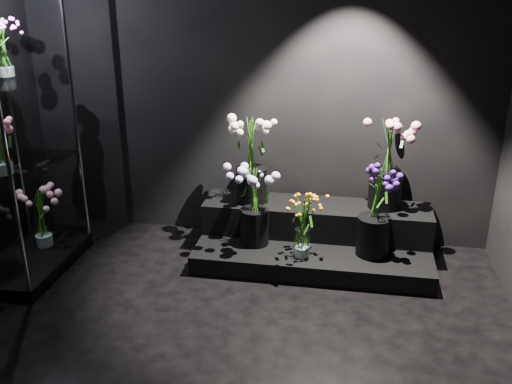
# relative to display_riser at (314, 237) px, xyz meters

# --- Properties ---
(floor) EXTENTS (4.00, 4.00, 0.00)m
(floor) POSITION_rel_display_riser_xyz_m (-0.55, -1.62, -0.17)
(floor) COLOR black
(floor) RESTS_ON ground
(wall_back) EXTENTS (4.00, 0.00, 4.00)m
(wall_back) POSITION_rel_display_riser_xyz_m (-0.55, 0.38, 1.23)
(wall_back) COLOR black
(wall_back) RESTS_ON floor
(display_riser) EXTENTS (1.88, 0.84, 0.42)m
(display_riser) POSITION_rel_display_riser_xyz_m (0.00, 0.00, 0.00)
(display_riser) COLOR black
(display_riser) RESTS_ON floor
(display_case) EXTENTS (0.60, 1.00, 2.21)m
(display_case) POSITION_rel_display_riser_xyz_m (-2.23, -0.60, 0.93)
(display_case) COLOR black
(display_case) RESTS_ON floor
(bouquet_orange_bells) EXTENTS (0.31, 0.31, 0.51)m
(bouquet_orange_bells) POSITION_rel_display_riser_xyz_m (-0.07, -0.33, 0.25)
(bouquet_orange_bells) COLOR white
(bouquet_orange_bells) RESTS_ON display_riser
(bouquet_lilac) EXTENTS (0.48, 0.48, 0.64)m
(bouquet_lilac) POSITION_rel_display_riser_xyz_m (-0.48, -0.17, 0.36)
(bouquet_lilac) COLOR black
(bouquet_lilac) RESTS_ON display_riser
(bouquet_purple) EXTENTS (0.39, 0.39, 0.70)m
(bouquet_purple) POSITION_rel_display_riser_xyz_m (0.46, -0.20, 0.36)
(bouquet_purple) COLOR black
(bouquet_purple) RESTS_ON display_riser
(bouquet_cream_roses) EXTENTS (0.42, 0.42, 0.73)m
(bouquet_cream_roses) POSITION_rel_display_riser_xyz_m (-0.55, 0.09, 0.66)
(bouquet_cream_roses) COLOR black
(bouquet_cream_roses) RESTS_ON display_riser
(bouquet_pink_roses) EXTENTS (0.41, 0.41, 0.74)m
(bouquet_pink_roses) POSITION_rel_display_riser_xyz_m (0.55, 0.15, 0.66)
(bouquet_pink_roses) COLOR black
(bouquet_pink_roses) RESTS_ON display_riser
(bouquet_case_pink) EXTENTS (0.33, 0.33, 0.42)m
(bouquet_case_pink) POSITION_rel_display_riser_xyz_m (-2.21, -0.76, 0.90)
(bouquet_case_pink) COLOR white
(bouquet_case_pink) RESTS_ON display_case
(bouquet_case_magenta) EXTENTS (0.30, 0.30, 0.40)m
(bouquet_case_magenta) POSITION_rel_display_riser_xyz_m (-2.26, -0.47, 1.54)
(bouquet_case_magenta) COLOR white
(bouquet_case_magenta) RESTS_ON display_case
(bouquet_case_base_pink) EXTENTS (0.42, 0.42, 0.50)m
(bouquet_case_base_pink) POSITION_rel_display_riser_xyz_m (-2.20, -0.40, 0.19)
(bouquet_case_base_pink) COLOR white
(bouquet_case_base_pink) RESTS_ON display_case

